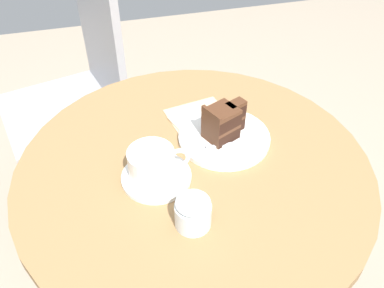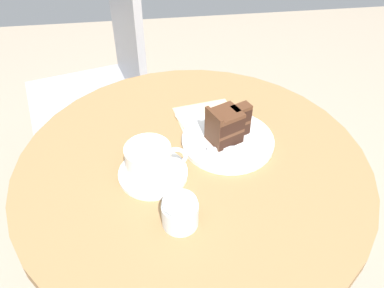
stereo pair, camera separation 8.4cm
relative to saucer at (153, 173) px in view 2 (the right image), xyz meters
name	(u,v)px [view 2 (the right image)]	position (x,y,z in m)	size (l,w,h in m)	color
cafe_table	(193,199)	(0.08, 0.02, -0.12)	(0.75, 0.75, 0.68)	olive
saucer	(153,173)	(0.00, 0.00, 0.00)	(0.14, 0.14, 0.01)	white
coffee_cup	(149,159)	(0.00, 0.00, 0.04)	(0.12, 0.09, 0.06)	white
teaspoon	(155,155)	(0.01, 0.05, 0.01)	(0.09, 0.04, 0.00)	silver
cake_plate	(228,141)	(0.17, 0.08, 0.00)	(0.20, 0.20, 0.01)	white
cake_slice	(227,125)	(0.16, 0.08, 0.05)	(0.10, 0.08, 0.08)	black
fork	(215,149)	(0.13, 0.05, 0.01)	(0.14, 0.02, 0.00)	silver
napkin	(209,122)	(0.14, 0.15, 0.00)	(0.16, 0.18, 0.00)	tan
cafe_chair	(107,70)	(-0.13, 0.66, -0.15)	(0.46, 0.46, 0.94)	#9E9EA3
sugar_pot	(180,211)	(0.04, -0.13, 0.03)	(0.07, 0.07, 0.07)	silver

